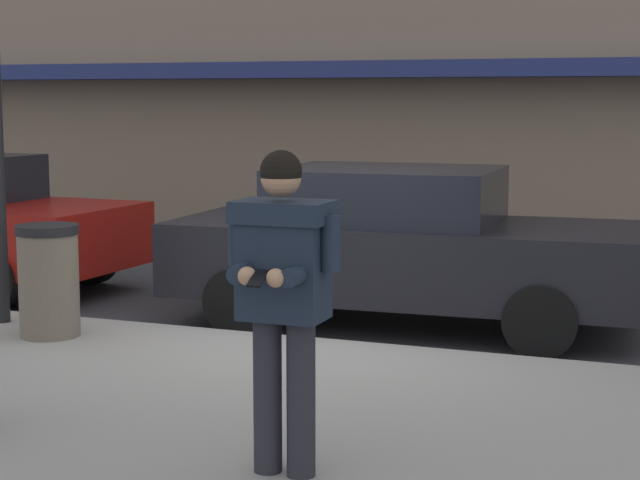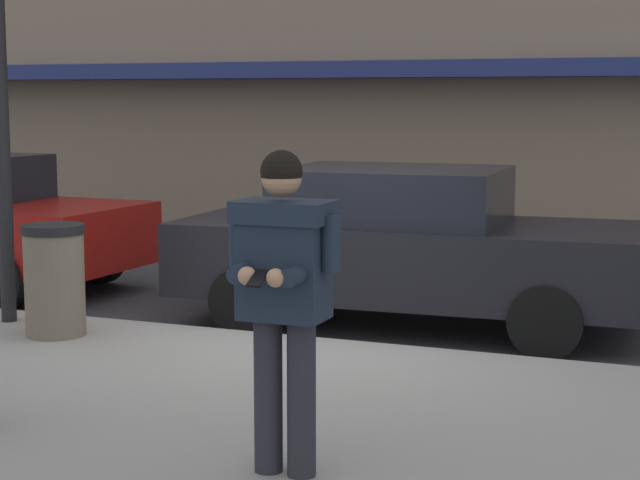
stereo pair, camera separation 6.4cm
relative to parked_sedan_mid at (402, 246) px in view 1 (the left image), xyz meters
The scene contains 6 objects.
ground_plane 1.45m from the parked_sedan_mid, 111.52° to the right, with size 80.00×80.00×0.00m, color #333338.
sidewalk 4.08m from the parked_sedan_mid, 82.07° to the right, with size 32.00×5.30×0.14m, color gray.
curb_paint_line 1.45m from the parked_sedan_mid, 62.84° to the right, with size 28.00×0.12×0.01m, color silver.
parked_sedan_mid is the anchor object (origin of this frame).
man_texting_on_phone 4.61m from the parked_sedan_mid, 81.28° to the right, with size 0.65×0.58×1.81m.
trash_bin 3.32m from the parked_sedan_mid, 140.59° to the right, with size 0.55×0.55×0.98m.
Camera 1 is at (3.40, -8.67, 2.24)m, focal length 60.00 mm.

